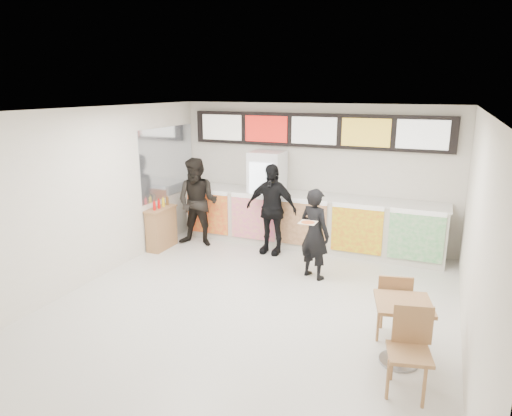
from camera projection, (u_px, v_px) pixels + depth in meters
The scene contains 15 objects.
floor at pixel (250, 309), 7.03m from camera, with size 7.00×7.00×0.00m, color beige.
ceiling at pixel (249, 111), 6.26m from camera, with size 7.00×7.00×0.00m, color white.
wall_back at pixel (314, 175), 9.77m from camera, with size 6.00×6.00×0.00m, color silver.
wall_left at pixel (88, 197), 7.76m from camera, with size 7.00×7.00×0.00m, color silver.
wall_right at pixel (476, 241), 5.53m from camera, with size 7.00×7.00×0.00m, color silver.
service_counter at pixel (308, 221), 9.64m from camera, with size 5.56×0.77×1.14m.
menu_board at pixel (315, 130), 9.45m from camera, with size 5.50×0.14×0.70m.
drinks_fridge at pixel (267, 197), 9.89m from camera, with size 0.70×0.67×2.00m.
mirror_panel at pixel (168, 162), 9.88m from camera, with size 0.01×2.00×1.50m, color #B2B7BF.
customer_main at pixel (315, 234), 8.02m from camera, with size 0.60×0.39×1.63m, color black.
customer_left at pixel (198, 202), 9.68m from camera, with size 0.92×0.72×1.89m, color black.
customer_mid at pixel (271, 209), 9.23m from camera, with size 1.09×0.45×1.86m, color black.
pizza_slice at pixel (308, 222), 7.53m from camera, with size 0.36×0.36×0.02m.
cafe_table at pixel (402, 321), 5.52m from camera, with size 0.82×1.72×0.97m.
condiment_ledge at pixel (162, 228), 9.60m from camera, with size 0.32×0.79×1.05m.
Camera 1 is at (2.56, -5.87, 3.30)m, focal length 32.00 mm.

